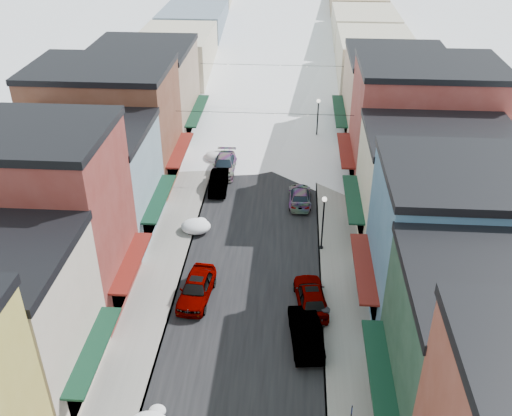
# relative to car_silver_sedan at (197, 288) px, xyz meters

# --- Properties ---
(road) EXTENTS (10.00, 160.00, 0.01)m
(road) POSITION_rel_car_silver_sedan_xyz_m (3.50, 39.00, -0.84)
(road) COLOR black
(road) RESTS_ON ground
(sidewalk_left) EXTENTS (3.20, 160.00, 0.15)m
(sidewalk_left) POSITION_rel_car_silver_sedan_xyz_m (-3.10, 39.00, -0.77)
(sidewalk_left) COLOR gray
(sidewalk_left) RESTS_ON ground
(sidewalk_right) EXTENTS (3.20, 160.00, 0.15)m
(sidewalk_right) POSITION_rel_car_silver_sedan_xyz_m (10.10, 39.00, -0.77)
(sidewalk_right) COLOR gray
(sidewalk_right) RESTS_ON ground
(curb_left) EXTENTS (0.10, 160.00, 0.15)m
(curb_left) POSITION_rel_car_silver_sedan_xyz_m (-1.55, 39.00, -0.77)
(curb_left) COLOR slate
(curb_left) RESTS_ON ground
(curb_right) EXTENTS (0.10, 160.00, 0.15)m
(curb_right) POSITION_rel_car_silver_sedan_xyz_m (8.55, 39.00, -0.77)
(curb_right) COLOR slate
(curb_right) RESTS_ON ground
(bldg_l_brick_near) EXTENTS (12.30, 8.20, 12.50)m
(bldg_l_brick_near) POSITION_rel_car_silver_sedan_xyz_m (-10.19, -0.50, 5.41)
(bldg_l_brick_near) COLOR maroon
(bldg_l_brick_near) RESTS_ON ground
(bldg_l_grayblue) EXTENTS (11.30, 9.20, 9.00)m
(bldg_l_grayblue) POSITION_rel_car_silver_sedan_xyz_m (-9.69, 8.00, 3.66)
(bldg_l_grayblue) COLOR gray
(bldg_l_grayblue) RESTS_ON ground
(bldg_l_brick_far) EXTENTS (13.30, 9.20, 11.00)m
(bldg_l_brick_far) POSITION_rel_car_silver_sedan_xyz_m (-10.69, 17.00, 4.66)
(bldg_l_brick_far) COLOR brown
(bldg_l_brick_far) RESTS_ON ground
(bldg_l_tan) EXTENTS (11.30, 11.20, 10.00)m
(bldg_l_tan) POSITION_rel_car_silver_sedan_xyz_m (-9.69, 27.00, 4.16)
(bldg_l_tan) COLOR #8D725D
(bldg_l_tan) RESTS_ON ground
(bldg_r_green) EXTENTS (11.30, 9.20, 9.50)m
(bldg_r_green) POSITION_rel_car_silver_sedan_xyz_m (16.69, -9.00, 3.91)
(bldg_r_green) COLOR #1A3727
(bldg_r_green) RESTS_ON ground
(bldg_r_blue) EXTENTS (11.30, 9.20, 10.50)m
(bldg_r_blue) POSITION_rel_car_silver_sedan_xyz_m (16.69, -0.00, 4.41)
(bldg_r_blue) COLOR #375F7E
(bldg_r_blue) RESTS_ON ground
(bldg_r_cream) EXTENTS (12.30, 9.20, 9.00)m
(bldg_r_cream) POSITION_rel_car_silver_sedan_xyz_m (17.19, 9.00, 3.66)
(bldg_r_cream) COLOR beige
(bldg_r_cream) RESTS_ON ground
(bldg_r_brick_far) EXTENTS (13.30, 9.20, 11.50)m
(bldg_r_brick_far) POSITION_rel_car_silver_sedan_xyz_m (17.69, 18.00, 4.91)
(bldg_r_brick_far) COLOR maroon
(bldg_r_brick_far) RESTS_ON ground
(bldg_r_tan) EXTENTS (11.30, 11.20, 9.50)m
(bldg_r_tan) POSITION_rel_car_silver_sedan_xyz_m (16.69, 28.00, 3.91)
(bldg_r_tan) COLOR tan
(bldg_r_tan) RESTS_ON ground
(distant_blocks) EXTENTS (34.00, 55.00, 8.00)m
(distant_blocks) POSITION_rel_car_silver_sedan_xyz_m (3.50, 62.00, 3.16)
(distant_blocks) COLOR gray
(distant_blocks) RESTS_ON ground
(overhead_cables) EXTENTS (16.40, 15.04, 0.04)m
(overhead_cables) POSITION_rel_car_silver_sedan_xyz_m (3.50, 26.50, 5.36)
(overhead_cables) COLOR black
(overhead_cables) RESTS_ON ground
(car_silver_sedan) EXTENTS (2.43, 5.11, 1.69)m
(car_silver_sedan) POSITION_rel_car_silver_sedan_xyz_m (0.00, 0.00, 0.00)
(car_silver_sedan) COLOR gray
(car_silver_sedan) RESTS_ON ground
(car_dark_hatch) EXTENTS (1.76, 4.61, 1.50)m
(car_dark_hatch) POSITION_rel_car_silver_sedan_xyz_m (-0.44, 15.53, -0.09)
(car_dark_hatch) COLOR black
(car_dark_hatch) RESTS_ON ground
(car_silver_wagon) EXTENTS (2.17, 5.26, 1.52)m
(car_silver_wagon) POSITION_rel_car_silver_sedan_xyz_m (-0.33, 19.04, -0.08)
(car_silver_wagon) COLOR gray
(car_silver_wagon) RESTS_ON ground
(car_green_sedan) EXTENTS (2.36, 5.22, 1.66)m
(car_green_sedan) POSITION_rel_car_silver_sedan_xyz_m (7.42, -3.74, -0.01)
(car_green_sedan) COLOR black
(car_green_sedan) RESTS_ON ground
(car_gray_suv) EXTENTS (2.58, 5.09, 1.66)m
(car_gray_suv) POSITION_rel_car_silver_sedan_xyz_m (7.80, -0.27, -0.01)
(car_gray_suv) COLOR #9B9CA3
(car_gray_suv) RESTS_ON ground
(car_black_sedan) EXTENTS (2.02, 4.82, 1.39)m
(car_black_sedan) POSITION_rel_car_silver_sedan_xyz_m (7.00, 13.55, -0.15)
(car_black_sedan) COLOR black
(car_black_sedan) RESTS_ON ground
(car_lane_silver) EXTENTS (2.45, 4.84, 1.58)m
(car_lane_silver) POSITION_rel_car_silver_sedan_xyz_m (2.16, 40.83, -0.05)
(car_lane_silver) COLOR #ACAEB5
(car_lane_silver) RESTS_ON ground
(car_lane_white) EXTENTS (3.00, 5.38, 1.42)m
(car_lane_white) POSITION_rel_car_silver_sedan_xyz_m (4.10, 40.13, -0.13)
(car_lane_white) COLOR white
(car_lane_white) RESTS_ON ground
(trash_can) EXTENTS (0.58, 0.58, 0.98)m
(trash_can) POSITION_rel_car_silver_sedan_xyz_m (8.70, -1.91, -0.20)
(trash_can) COLOR #525457
(trash_can) RESTS_ON sidewalk_right
(streetlamp_near) EXTENTS (0.38, 0.38, 4.55)m
(streetlamp_near) POSITION_rel_car_silver_sedan_xyz_m (8.70, 6.42, 2.18)
(streetlamp_near) COLOR black
(streetlamp_near) RESTS_ON sidewalk_right
(streetlamp_far) EXTENTS (0.41, 0.41, 4.94)m
(streetlamp_far) POSITION_rel_car_silver_sedan_xyz_m (8.73, 26.22, 2.42)
(streetlamp_far) COLOR black
(streetlamp_far) RESTS_ON sidewalk_right
(snow_pile_mid) EXTENTS (2.41, 2.68, 1.02)m
(snow_pile_mid) POSITION_rel_car_silver_sedan_xyz_m (-1.38, 8.38, -0.36)
(snow_pile_mid) COLOR white
(snow_pile_mid) RESTS_ON ground
(snow_pile_far) EXTENTS (2.67, 2.84, 1.13)m
(snow_pile_far) POSITION_rel_car_silver_sedan_xyz_m (-1.25, 21.47, -0.30)
(snow_pile_far) COLOR white
(snow_pile_far) RESTS_ON ground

